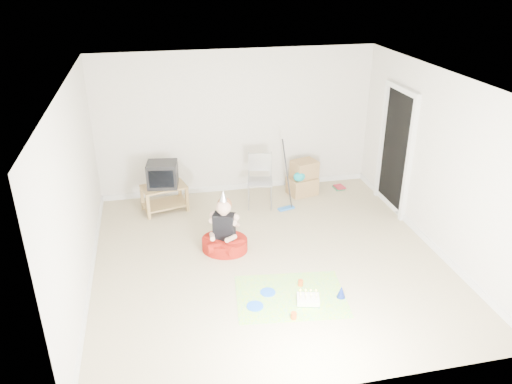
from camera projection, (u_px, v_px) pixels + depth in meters
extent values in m
plane|color=tan|center=(268.00, 258.00, 7.28)|extent=(5.00, 5.00, 0.00)
cube|color=black|center=(396.00, 152.00, 8.38)|extent=(0.02, 0.90, 2.05)
cube|color=olive|center=(164.00, 187.00, 8.49)|extent=(0.82, 0.62, 0.03)
cube|color=olive|center=(165.00, 204.00, 8.63)|extent=(0.82, 0.62, 0.03)
cube|color=olive|center=(148.00, 207.00, 8.29)|extent=(0.06, 0.06, 0.46)
cube|color=olive|center=(187.00, 199.00, 8.55)|extent=(0.06, 0.06, 0.46)
cube|color=olive|center=(142.00, 197.00, 8.61)|extent=(0.06, 0.06, 0.46)
cube|color=olive|center=(180.00, 190.00, 8.88)|extent=(0.06, 0.06, 0.46)
cube|color=black|center=(163.00, 174.00, 8.40)|extent=(0.55, 0.48, 0.43)
cube|color=gray|center=(260.00, 182.00, 8.64)|extent=(0.51, 0.49, 0.03)
cylinder|color=gray|center=(249.00, 181.00, 8.64)|extent=(0.02, 0.02, 0.95)
cylinder|color=gray|center=(271.00, 181.00, 8.64)|extent=(0.02, 0.02, 0.95)
cube|color=#9F7B4D|center=(302.00, 186.00, 9.22)|extent=(0.57, 0.48, 0.33)
cube|color=#9F7B4D|center=(304.00, 169.00, 9.13)|extent=(0.51, 0.45, 0.31)
ellipsoid|color=#0D8E99|center=(299.00, 177.00, 8.97)|extent=(0.22, 0.15, 0.17)
cube|color=blue|center=(286.00, 208.00, 8.71)|extent=(0.31, 0.18, 0.03)
cylinder|color=black|center=(287.00, 177.00, 8.46)|extent=(0.13, 0.39, 1.15)
cube|color=#246C43|center=(339.00, 188.00, 9.50)|extent=(0.18, 0.23, 0.03)
cube|color=#A52331|center=(339.00, 187.00, 9.49)|extent=(0.19, 0.24, 0.02)
cylinder|color=maroon|center=(225.00, 244.00, 7.46)|extent=(0.90, 0.90, 0.19)
cube|color=black|center=(224.00, 227.00, 7.33)|extent=(0.36, 0.29, 0.42)
sphere|color=tan|center=(224.00, 207.00, 7.20)|extent=(0.29, 0.29, 0.22)
cone|color=silver|center=(223.00, 195.00, 7.12)|extent=(0.11, 0.11, 0.17)
cube|color=#FF357D|center=(291.00, 296.00, 6.46)|extent=(1.52, 1.18, 0.01)
cube|color=white|center=(308.00, 300.00, 6.33)|extent=(0.33, 0.29, 0.08)
cube|color=green|center=(308.00, 302.00, 6.34)|extent=(0.33, 0.29, 0.01)
cylinder|color=beige|center=(301.00, 297.00, 6.26)|extent=(0.01, 0.01, 0.07)
cylinder|color=beige|center=(306.00, 297.00, 6.26)|extent=(0.01, 0.01, 0.07)
cylinder|color=beige|center=(311.00, 297.00, 6.26)|extent=(0.01, 0.01, 0.07)
cylinder|color=beige|center=(316.00, 298.00, 6.25)|extent=(0.01, 0.01, 0.07)
cylinder|color=beige|center=(300.00, 293.00, 6.34)|extent=(0.01, 0.01, 0.07)
cylinder|color=beige|center=(305.00, 293.00, 6.34)|extent=(0.01, 0.01, 0.07)
cylinder|color=beige|center=(311.00, 293.00, 6.34)|extent=(0.01, 0.01, 0.07)
cylinder|color=beige|center=(316.00, 293.00, 6.33)|extent=(0.01, 0.01, 0.07)
cylinder|color=blue|center=(268.00, 292.00, 6.52)|extent=(0.21, 0.21, 0.01)
cylinder|color=blue|center=(255.00, 306.00, 6.26)|extent=(0.26, 0.26, 0.01)
cylinder|color=#CE5116|center=(301.00, 283.00, 6.65)|extent=(0.08, 0.08, 0.08)
cylinder|color=#CE5116|center=(294.00, 316.00, 6.04)|extent=(0.09, 0.09, 0.08)
cone|color=#162DA0|center=(341.00, 292.00, 6.40)|extent=(0.12, 0.12, 0.17)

